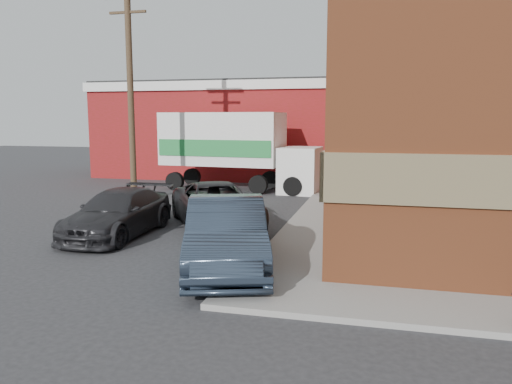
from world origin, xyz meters
The scene contains 8 objects.
ground centered at (0.00, 0.00, 0.00)m, with size 90.00×90.00×0.00m, color #28282B.
sidewalk_west centered at (0.60, 9.00, 0.06)m, with size 1.80×18.00×0.12m, color gray.
warehouse centered at (-6.00, 20.00, 2.81)m, with size 16.30×8.30×5.60m.
utility_pole centered at (-7.50, 9.00, 4.75)m, with size 2.00×0.26×9.00m.
sedan centered at (-0.80, 0.74, 0.82)m, with size 1.74×4.98×1.64m, color #2C394A.
suv_a centered at (-2.49, 5.07, 0.71)m, with size 2.34×5.08×1.41m, color black.
suv_b centered at (-4.96, 3.20, 0.68)m, with size 1.89×4.66×1.35m, color #28282B.
box_truck centered at (-4.22, 13.29, 2.17)m, with size 7.75×2.80×3.76m.
Camera 1 is at (2.60, -9.97, 3.46)m, focal length 35.00 mm.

